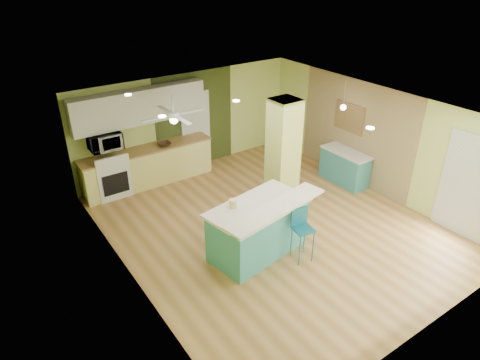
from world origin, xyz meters
name	(u,v)px	position (x,y,z in m)	size (l,w,h in m)	color
floor	(271,226)	(0.00, 0.00, -0.01)	(6.00, 7.00, 0.01)	olive
ceiling	(276,112)	(0.00, 0.00, 2.50)	(6.00, 7.00, 0.01)	white
wall_back	(188,122)	(0.00, 3.50, 1.25)	(6.00, 0.01, 2.50)	#C7D974
wall_front	(434,269)	(0.00, -3.50, 1.25)	(6.00, 0.01, 2.50)	#C7D974
wall_left	(127,221)	(-3.00, 0.00, 1.25)	(0.01, 7.00, 2.50)	#C7D974
wall_right	(375,139)	(3.00, 0.00, 1.25)	(0.01, 7.00, 2.50)	#C7D974
wood_panel	(355,132)	(2.99, 0.60, 1.25)	(0.02, 3.40, 2.50)	olive
olive_accent	(195,120)	(0.20, 3.49, 1.25)	(2.20, 0.02, 2.50)	#3A471C
interior_door	(196,130)	(0.20, 3.46, 1.00)	(0.82, 0.05, 2.00)	silver
french_door	(467,187)	(2.97, -2.30, 1.05)	(0.04, 1.08, 2.10)	silver
column	(283,156)	(0.65, 0.50, 1.25)	(0.55, 0.55, 2.50)	#BEC65C
kitchen_run	(148,166)	(-1.30, 3.20, 0.47)	(3.25, 0.63, 0.94)	#E6DD78
stove	(111,177)	(-2.25, 3.19, 0.46)	(0.76, 0.66, 1.08)	white
upper_cabinets	(140,106)	(-1.30, 3.32, 1.95)	(3.20, 0.34, 0.80)	silver
microwave	(105,141)	(-2.25, 3.20, 1.35)	(0.70, 0.48, 0.39)	white
ceiling_fan	(173,115)	(-1.10, 2.00, 2.08)	(1.41, 1.41, 0.61)	silver
pendant_lamp	(343,107)	(2.65, 0.75, 1.88)	(0.14, 0.14, 0.69)	silver
wall_decor	(349,118)	(2.96, 0.80, 1.55)	(0.03, 0.90, 0.70)	brown
peninsula	(259,228)	(-0.75, -0.53, 0.54)	(2.23, 1.49, 1.17)	teal
bar_stool	(301,226)	(-0.21, -1.10, 0.69)	(0.39, 0.39, 1.03)	#1E6F88
side_counter	(345,167)	(2.70, 0.53, 0.41)	(0.54, 1.27, 0.82)	teal
fruit_bowl	(164,144)	(-0.88, 3.11, 0.98)	(0.32, 0.32, 0.08)	#332215
canister	(233,203)	(-1.15, -0.29, 1.09)	(0.15, 0.15, 0.15)	yellow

